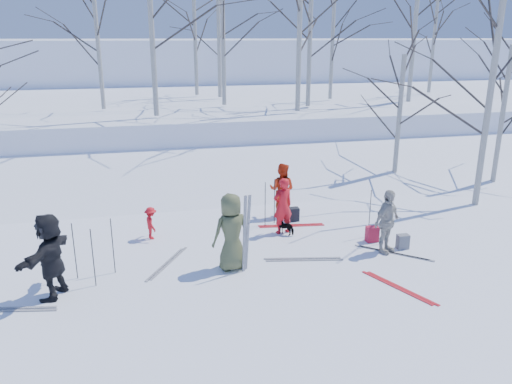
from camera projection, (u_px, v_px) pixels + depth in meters
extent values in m
plane|color=white|center=(270.00, 260.00, 12.23)|extent=(120.00, 120.00, 0.00)
cube|color=white|center=(223.00, 179.00, 18.70)|extent=(70.00, 9.49, 4.12)
cube|color=white|center=(194.00, 116.00, 27.75)|extent=(70.00, 18.00, 2.20)
cube|color=white|center=(169.00, 73.00, 46.98)|extent=(90.00, 30.00, 6.00)
imported|color=#4D5432|center=(231.00, 232.00, 11.54)|extent=(1.03, 0.81, 1.84)
imported|color=red|center=(283.00, 206.00, 13.72)|extent=(0.65, 0.50, 1.58)
imported|color=red|center=(282.00, 190.00, 15.02)|extent=(1.02, 0.97, 1.65)
imported|color=red|center=(151.00, 223.00, 13.42)|extent=(0.45, 0.64, 0.89)
imported|color=beige|center=(387.00, 222.00, 12.46)|extent=(1.04, 0.83, 1.65)
imported|color=black|center=(50.00, 256.00, 10.29)|extent=(1.16, 1.79, 1.84)
imported|color=black|center=(286.00, 226.00, 13.79)|extent=(0.56, 0.54, 0.45)
cube|color=silver|center=(245.00, 234.00, 11.32)|extent=(0.11, 0.17, 1.90)
cube|color=silver|center=(248.00, 233.00, 11.40)|extent=(0.14, 0.23, 1.89)
cylinder|color=black|center=(265.00, 205.00, 14.19)|extent=(0.02, 0.02, 1.34)
cylinder|color=black|center=(113.00, 246.00, 11.40)|extent=(0.02, 0.02, 1.34)
cylinder|color=black|center=(388.00, 219.00, 13.08)|extent=(0.02, 0.02, 1.34)
cylinder|color=black|center=(274.00, 201.00, 14.48)|extent=(0.02, 0.02, 1.34)
cylinder|color=black|center=(370.00, 213.00, 13.49)|extent=(0.02, 0.02, 1.34)
cylinder|color=black|center=(93.00, 258.00, 10.79)|extent=(0.02, 0.02, 1.34)
cylinder|color=black|center=(75.00, 251.00, 11.12)|extent=(0.02, 0.02, 1.34)
cube|color=#B21B34|center=(372.00, 234.00, 13.30)|extent=(0.32, 0.22, 0.42)
cube|color=slate|center=(403.00, 242.00, 12.86)|extent=(0.30, 0.20, 0.38)
cube|color=black|center=(293.00, 214.00, 14.81)|extent=(0.34, 0.24, 0.40)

